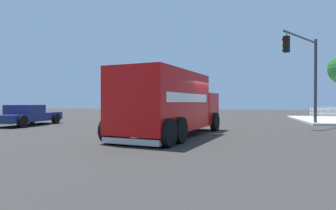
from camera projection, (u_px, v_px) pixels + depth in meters
name	position (u px, v px, depth m)	size (l,w,h in m)	color
ground_plane	(186.00, 134.00, 13.83)	(100.00, 100.00, 0.00)	#33302D
delivery_truck	(170.00, 104.00, 12.97)	(3.93, 7.95, 2.87)	red
traffic_light_primary	(306.00, 65.00, 18.61)	(2.79, 4.26, 5.79)	#38383D
pickup_navy	(27.00, 115.00, 19.17)	(2.43, 5.28, 1.38)	navy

